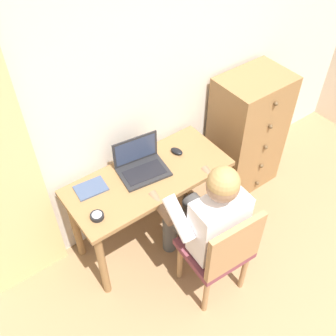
{
  "coord_description": "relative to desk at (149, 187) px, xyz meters",
  "views": [
    {
      "loc": [
        -1.35,
        0.22,
        2.78
      ],
      "look_at": [
        -0.21,
        1.77,
        0.83
      ],
      "focal_mm": 42.71,
      "sensor_mm": 36.0,
      "label": 1
    }
  ],
  "objects": [
    {
      "name": "wall_back",
      "position": [
        0.31,
        0.33,
        0.64
      ],
      "size": [
        4.8,
        0.05,
        2.5
      ],
      "primitive_type": "cube",
      "color": "beige",
      "rests_on": "ground_plane"
    },
    {
      "name": "desk",
      "position": [
        0.0,
        0.0,
        0.0
      ],
      "size": [
        1.19,
        0.52,
        0.73
      ],
      "color": "olive",
      "rests_on": "ground_plane"
    },
    {
      "name": "computer_mouse",
      "position": [
        0.3,
        0.07,
        0.14
      ],
      "size": [
        0.09,
        0.11,
        0.03
      ],
      "primitive_type": "ellipsoid",
      "rotation": [
        0.0,
        0.0,
        0.28
      ],
      "color": "black",
      "rests_on": "desk"
    },
    {
      "name": "chair",
      "position": [
        0.12,
        -0.67,
        -0.11
      ],
      "size": [
        0.44,
        0.43,
        0.89
      ],
      "color": "brown",
      "rests_on": "ground_plane"
    },
    {
      "name": "notebook_pad",
      "position": [
        -0.39,
        0.13,
        0.13
      ],
      "size": [
        0.22,
        0.17,
        0.01
      ],
      "primitive_type": "cube",
      "rotation": [
        0.0,
        0.0,
        -0.1
      ],
      "color": "#3D4C6B",
      "rests_on": "desk"
    },
    {
      "name": "laptop",
      "position": [
        -0.0,
        0.08,
        0.17
      ],
      "size": [
        0.37,
        0.29,
        0.24
      ],
      "color": "#232326",
      "rests_on": "desk"
    },
    {
      "name": "desk_clock",
      "position": [
        -0.47,
        -0.11,
        0.14
      ],
      "size": [
        0.09,
        0.09,
        0.03
      ],
      "color": "black",
      "rests_on": "desk"
    },
    {
      "name": "person_seated",
      "position": [
        0.13,
        -0.49,
        0.07
      ],
      "size": [
        0.55,
        0.6,
        1.2
      ],
      "color": "#4C4C4C",
      "rests_on": "ground_plane"
    },
    {
      "name": "dresser",
      "position": [
        1.06,
        0.06,
        -0.06
      ],
      "size": [
        0.58,
        0.45,
        1.1
      ],
      "color": "olive",
      "rests_on": "ground_plane"
    }
  ]
}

